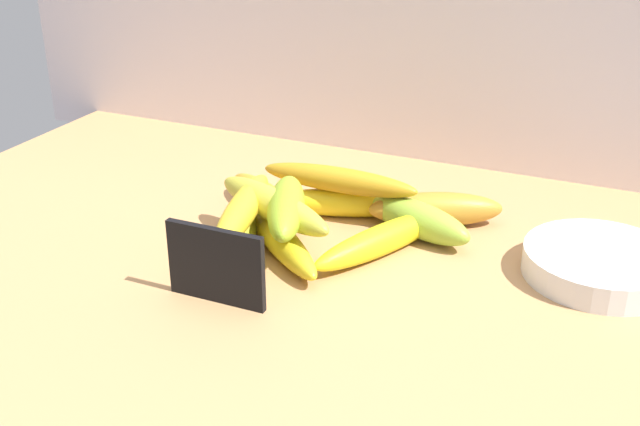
% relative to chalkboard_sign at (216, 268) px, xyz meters
% --- Properties ---
extents(counter_top, '(1.10, 0.76, 0.03)m').
position_rel_chalkboard_sign_xyz_m(counter_top, '(0.02, 0.10, -0.05)').
color(counter_top, tan).
rests_on(counter_top, ground).
extents(chalkboard_sign, '(0.11, 0.02, 0.08)m').
position_rel_chalkboard_sign_xyz_m(chalkboard_sign, '(0.00, 0.00, 0.00)').
color(chalkboard_sign, black).
rests_on(chalkboard_sign, counter_top).
extents(fruit_bowl, '(0.17, 0.17, 0.03)m').
position_rel_chalkboard_sign_xyz_m(fruit_bowl, '(0.36, 0.21, -0.02)').
color(fruit_bowl, silver).
rests_on(fruit_bowl, counter_top).
extents(banana_0, '(0.17, 0.11, 0.04)m').
position_rel_chalkboard_sign_xyz_m(banana_0, '(0.16, 0.27, -0.02)').
color(banana_0, '#B78029').
rests_on(banana_0, counter_top).
extents(banana_1, '(0.18, 0.17, 0.04)m').
position_rel_chalkboard_sign_xyz_m(banana_1, '(0.01, 0.12, -0.02)').
color(banana_1, yellow).
rests_on(banana_1, counter_top).
extents(banana_2, '(0.17, 0.13, 0.04)m').
position_rel_chalkboard_sign_xyz_m(banana_2, '(-0.05, 0.21, -0.02)').
color(banana_2, gold).
rests_on(banana_2, counter_top).
extents(banana_3, '(0.08, 0.16, 0.04)m').
position_rel_chalkboard_sign_xyz_m(banana_3, '(-0.03, 0.10, -0.02)').
color(banana_3, gold).
rests_on(banana_3, counter_top).
extents(banana_4, '(0.12, 0.20, 0.04)m').
position_rel_chalkboard_sign_xyz_m(banana_4, '(0.12, 0.17, -0.02)').
color(banana_4, yellow).
rests_on(banana_4, counter_top).
extents(banana_5, '(0.16, 0.10, 0.04)m').
position_rel_chalkboard_sign_xyz_m(banana_5, '(0.15, 0.23, -0.02)').
color(banana_5, '#92B937').
rests_on(banana_5, counter_top).
extents(banana_6, '(0.20, 0.10, 0.04)m').
position_rel_chalkboard_sign_xyz_m(banana_6, '(0.05, 0.25, -0.02)').
color(banana_6, yellow).
rests_on(banana_6, counter_top).
extents(banana_7, '(0.19, 0.12, 0.04)m').
position_rel_chalkboard_sign_xyz_m(banana_7, '(-0.00, 0.13, 0.02)').
color(banana_7, gold).
rests_on(banana_7, banana_1).
extents(banana_8, '(0.21, 0.03, 0.03)m').
position_rel_chalkboard_sign_xyz_m(banana_8, '(0.04, 0.24, 0.01)').
color(banana_8, '#BD8A1C').
rests_on(banana_8, banana_6).
extents(banana_9, '(0.10, 0.16, 0.04)m').
position_rel_chalkboard_sign_xyz_m(banana_9, '(0.02, 0.13, 0.02)').
color(banana_9, '#90B427').
rests_on(banana_9, banana_1).
extents(banana_10, '(0.08, 0.20, 0.03)m').
position_rel_chalkboard_sign_xyz_m(banana_10, '(-0.03, 0.11, 0.02)').
color(banana_10, yellow).
rests_on(banana_10, banana_3).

